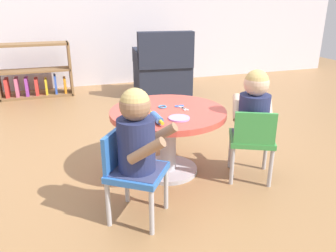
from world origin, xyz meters
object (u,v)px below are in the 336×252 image
seated_child_left (137,134)px  child_chair_right (252,140)px  child_chair_left (132,170)px  bookshelf_low (34,74)px  craft_scissors (181,107)px  craft_table (168,126)px  rolling_pin (157,118)px  armchair_dark (162,71)px  seated_child_right (254,107)px

seated_child_left → child_chair_right: bearing=12.4°
child_chair_right → child_chair_left: bearing=-169.4°
bookshelf_low → craft_scissors: bearing=-66.5°
craft_table → child_chair_left: child_chair_left is taller
craft_table → rolling_pin: bearing=-125.7°
rolling_pin → armchair_dark: bearing=71.3°
seated_child_left → bookshelf_low: 3.11m
seated_child_left → rolling_pin: (0.20, 0.28, -0.02)m
rolling_pin → craft_scissors: 0.34m
seated_child_right → bookshelf_low: 3.20m
seated_child_right → armchair_dark: size_ratio=0.60×
child_chair_left → seated_child_right: bearing=12.5°
rolling_pin → craft_scissors: (0.25, 0.23, -0.02)m
armchair_dark → rolling_pin: size_ratio=3.69×
seated_child_left → craft_scissors: size_ratio=3.69×
armchair_dark → child_chair_left: bearing=-111.5°
bookshelf_low → rolling_pin: bookshelf_low is taller
seated_child_left → bookshelf_low: bearing=102.0°
armchair_dark → craft_scissors: 2.20m
child_chair_left → child_chair_right: same height
seated_child_right → bookshelf_low: bearing=118.5°
seated_child_left → seated_child_right: bearing=14.4°
seated_child_left → child_chair_right: (0.86, 0.19, -0.23)m
bookshelf_low → seated_child_left: bearing=-78.0°
seated_child_left → craft_scissors: bearing=48.5°
rolling_pin → craft_scissors: size_ratio=1.67×
child_chair_right → armchair_dark: size_ratio=0.63×
craft_table → armchair_dark: bearing=73.2°
child_chair_right → rolling_pin: size_ratio=2.32×
child_chair_left → bookshelf_low: bearing=101.5°
seated_child_right → rolling_pin: size_ratio=2.21×
bookshelf_low → rolling_pin: size_ratio=4.03×
child_chair_left → seated_child_right: size_ratio=1.05×
seated_child_right → armchair_dark: (0.11, 2.41, -0.22)m
child_chair_left → armchair_dark: (1.03, 2.61, 0.00)m
child_chair_right → bookshelf_low: bearing=117.9°
craft_table → seated_child_left: (-0.34, -0.48, 0.17)m
child_chair_left → seated_child_left: (0.03, -0.02, 0.23)m
craft_table → seated_child_left: bearing=-125.4°
seated_child_right → armchair_dark: armchair_dark is taller
child_chair_left → bookshelf_low: bookshelf_low is taller
seated_child_left → craft_table: bearing=54.6°
child_chair_left → seated_child_right: (0.91, 0.20, 0.23)m
child_chair_right → seated_child_right: bearing=63.7°
seated_child_left → armchair_dark: (0.99, 2.63, -0.22)m
bookshelf_low → rolling_pin: bearing=-73.0°
child_chair_left → craft_scissors: child_chair_left is taller
craft_table → rolling_pin: 0.29m
seated_child_left → child_chair_right: seated_child_left is taller
child_chair_left → craft_scissors: (0.49, 0.49, 0.18)m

